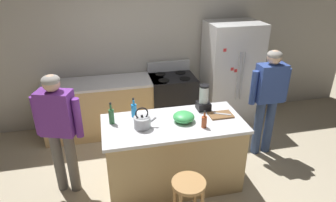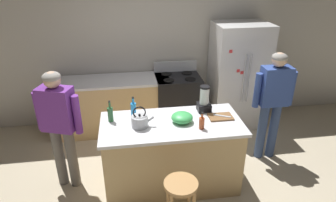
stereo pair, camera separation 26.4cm
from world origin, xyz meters
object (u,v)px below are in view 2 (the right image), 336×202
object	(u,v)px
blender_appliance	(204,101)
mixing_bowl	(182,117)
stove_range	(178,101)
bottle_cooking_sauce	(202,123)
person_by_sink_right	(273,97)
chef_knife	(222,116)
bottle_soda	(133,109)
tea_kettle	(140,121)
cutting_board	(220,117)
refrigerator	(238,76)
kitchen_island	(171,154)
person_by_island_left	(59,120)
bottle_olive_oil	(110,114)
bar_stool	(181,194)

from	to	relation	value
blender_appliance	mixing_bowl	world-z (taller)	blender_appliance
stove_range	bottle_cooking_sauce	world-z (taller)	bottle_cooking_sauce
person_by_sink_right	blender_appliance	size ratio (longest dim) A/B	4.71
bottle_cooking_sauce	chef_knife	distance (m)	0.40
bottle_soda	tea_kettle	bearing A→B (deg)	-78.01
cutting_board	bottle_soda	bearing A→B (deg)	168.29
chef_knife	cutting_board	bearing A→B (deg)	-154.14
refrigerator	mixing_bowl	size ratio (longest dim) A/B	6.84
bottle_soda	kitchen_island	bearing A→B (deg)	-29.76
refrigerator	tea_kettle	bearing A→B (deg)	-139.40
mixing_bowl	chef_knife	bearing A→B (deg)	3.47
person_by_island_left	bottle_cooking_sauce	size ratio (longest dim) A/B	7.42
person_by_sink_right	tea_kettle	distance (m)	1.95
person_by_sink_right	bottle_cooking_sauce	distance (m)	1.32
bottle_olive_oil	cutting_board	distance (m)	1.37
refrigerator	stove_range	world-z (taller)	refrigerator
bottle_olive_oil	chef_knife	world-z (taller)	bottle_olive_oil
bottle_cooking_sauce	cutting_board	size ratio (longest dim) A/B	0.72
blender_appliance	chef_knife	xyz separation A→B (m)	(0.18, -0.22, -0.12)
person_by_sink_right	bottle_olive_oil	xyz separation A→B (m)	(-2.25, -0.26, 0.05)
bottle_soda	mixing_bowl	world-z (taller)	bottle_soda
tea_kettle	chef_knife	xyz separation A→B (m)	(1.04, 0.07, -0.06)
kitchen_island	mixing_bowl	xyz separation A→B (m)	(0.13, 0.00, 0.53)
bottle_soda	chef_knife	bearing A→B (deg)	-11.50
kitchen_island	tea_kettle	world-z (taller)	tea_kettle
kitchen_island	stove_range	distance (m)	1.57
person_by_sink_right	chef_knife	distance (m)	0.94
bottle_cooking_sauce	tea_kettle	size ratio (longest dim) A/B	0.78
bottle_cooking_sauce	mixing_bowl	world-z (taller)	bottle_cooking_sauce
kitchen_island	chef_knife	distance (m)	0.82
refrigerator	bottle_cooking_sauce	bearing A→B (deg)	-122.55
refrigerator	bottle_cooking_sauce	xyz separation A→B (m)	(-1.08, -1.69, 0.11)
blender_appliance	bottle_cooking_sauce	bearing A→B (deg)	-107.78
person_by_island_left	bottle_soda	size ratio (longest dim) A/B	6.26
kitchen_island	refrigerator	bearing A→B (deg)	46.85
kitchen_island	refrigerator	world-z (taller)	refrigerator
person_by_sink_right	cutting_board	xyz separation A→B (m)	(-0.88, -0.37, -0.05)
stove_range	kitchen_island	bearing A→B (deg)	-103.11
bottle_cooking_sauce	kitchen_island	bearing A→B (deg)	149.74
stove_range	person_by_island_left	world-z (taller)	person_by_island_left
refrigerator	tea_kettle	xyz separation A→B (m)	(-1.79, -1.54, 0.11)
refrigerator	cutting_board	bearing A→B (deg)	-117.87
bar_stool	mixing_bowl	size ratio (longest dim) A/B	2.53
kitchen_island	person_by_sink_right	bearing A→B (deg)	14.93
mixing_bowl	stove_range	bearing A→B (deg)	81.59
person_by_sink_right	mixing_bowl	world-z (taller)	person_by_sink_right
refrigerator	chef_knife	bearing A→B (deg)	-117.25
bar_stool	bottle_olive_oil	xyz separation A→B (m)	(-0.71, 0.93, 0.52)
bar_stool	bottle_cooking_sauce	distance (m)	0.85
blender_appliance	chef_knife	bearing A→B (deg)	-50.22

